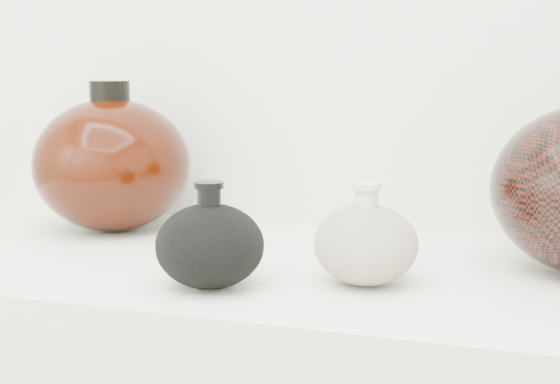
% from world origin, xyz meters
% --- Properties ---
extents(black_gourd_vase, '(0.15, 0.15, 0.13)m').
position_xyz_m(black_gourd_vase, '(-0.01, 0.81, 0.95)').
color(black_gourd_vase, black).
rests_on(black_gourd_vase, display_counter).
extents(cream_gourd_vase, '(0.13, 0.13, 0.12)m').
position_xyz_m(cream_gourd_vase, '(0.16, 0.88, 0.95)').
color(cream_gourd_vase, '#C4B29A').
rests_on(cream_gourd_vase, display_counter).
extents(left_round_pot, '(0.30, 0.30, 0.23)m').
position_xyz_m(left_round_pot, '(-0.29, 1.06, 1.01)').
color(left_round_pot, black).
rests_on(left_round_pot, display_counter).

